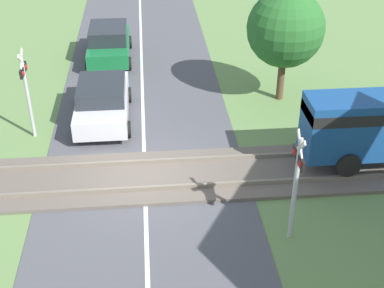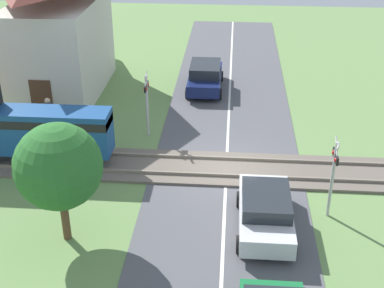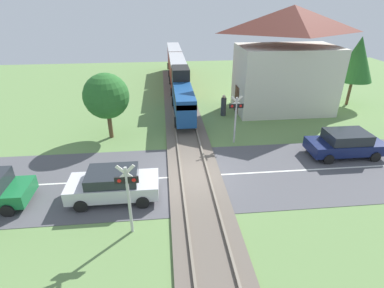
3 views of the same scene
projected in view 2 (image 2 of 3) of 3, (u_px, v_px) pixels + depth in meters
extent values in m
plane|color=#66894C|center=(226.00, 170.00, 22.77)|extent=(60.00, 60.00, 0.00)
cube|color=#515156|center=(226.00, 170.00, 22.77)|extent=(48.00, 6.40, 0.02)
cube|color=silver|center=(226.00, 170.00, 22.76)|extent=(48.00, 0.12, 0.00)
cube|color=#665B51|center=(226.00, 169.00, 22.75)|extent=(2.80, 48.00, 0.12)
cube|color=slate|center=(226.00, 175.00, 22.06)|extent=(0.10, 48.00, 0.12)
cube|color=slate|center=(227.00, 158.00, 23.33)|extent=(0.10, 48.00, 0.12)
cube|color=navy|center=(30.00, 130.00, 22.63)|extent=(1.35, 6.95, 1.90)
cube|color=black|center=(28.00, 119.00, 22.39)|extent=(1.37, 6.95, 0.36)
cylinder|color=black|center=(79.00, 160.00, 22.28)|extent=(0.14, 0.76, 0.76)
cylinder|color=black|center=(88.00, 144.00, 23.55)|extent=(0.14, 0.76, 0.76)
cube|color=silver|center=(265.00, 214.00, 18.86)|extent=(4.18, 1.82, 0.67)
cube|color=#23282D|center=(266.00, 200.00, 18.59)|extent=(2.30, 1.68, 0.49)
cylinder|color=black|center=(239.00, 199.00, 20.28)|extent=(0.60, 0.18, 0.60)
cylinder|color=black|center=(287.00, 201.00, 20.15)|extent=(0.60, 0.18, 0.60)
cylinder|color=black|center=(239.00, 244.00, 17.88)|extent=(0.60, 0.18, 0.60)
cylinder|color=black|center=(294.00, 247.00, 17.76)|extent=(0.60, 0.18, 0.60)
cube|color=#141E4C|center=(205.00, 79.00, 30.63)|extent=(4.33, 1.82, 0.65)
cube|color=#23282D|center=(205.00, 69.00, 30.34)|extent=(2.38, 1.68, 0.59)
cylinder|color=black|center=(220.00, 94.00, 29.47)|extent=(0.60, 0.18, 0.60)
cylinder|color=black|center=(187.00, 93.00, 29.60)|extent=(0.60, 0.18, 0.60)
cylinder|color=black|center=(222.00, 76.00, 31.96)|extent=(0.60, 0.18, 0.60)
cylinder|color=black|center=(191.00, 75.00, 32.09)|extent=(0.60, 0.18, 0.60)
cylinder|color=#B7B7B7|center=(332.00, 180.00, 19.16)|extent=(0.12, 0.12, 3.06)
cube|color=black|center=(336.00, 156.00, 18.70)|extent=(0.90, 0.08, 0.28)
sphere|color=red|center=(337.00, 160.00, 18.46)|extent=(0.18, 0.18, 0.18)
sphere|color=red|center=(334.00, 153.00, 18.94)|extent=(0.18, 0.18, 0.18)
cube|color=silver|center=(337.00, 149.00, 18.56)|extent=(0.72, 0.04, 0.72)
cube|color=silver|center=(337.00, 149.00, 18.56)|extent=(0.72, 0.04, 0.72)
cylinder|color=#B7B7B7|center=(147.00, 106.00, 24.97)|extent=(0.12, 0.12, 3.06)
cube|color=black|center=(146.00, 87.00, 24.51)|extent=(0.90, 0.08, 0.28)
sphere|color=red|center=(147.00, 85.00, 24.75)|extent=(0.18, 0.18, 0.18)
sphere|color=red|center=(145.00, 89.00, 24.27)|extent=(0.18, 0.18, 0.18)
cube|color=silver|center=(146.00, 81.00, 24.37)|extent=(0.72, 0.04, 0.72)
cube|color=silver|center=(146.00, 81.00, 24.37)|extent=(0.72, 0.04, 0.72)
cube|color=beige|center=(61.00, 48.00, 29.48)|extent=(7.54, 4.27, 5.14)
cube|color=#472D1E|center=(42.00, 100.00, 26.85)|extent=(0.06, 1.10, 2.10)
cylinder|color=#333338|center=(49.00, 117.00, 25.90)|extent=(0.42, 0.42, 1.42)
sphere|color=beige|center=(47.00, 101.00, 25.50)|extent=(0.26, 0.26, 0.26)
cylinder|color=brown|center=(80.00, 40.00, 35.76)|extent=(0.24, 0.24, 2.15)
cylinder|color=brown|center=(65.00, 218.00, 18.28)|extent=(0.28, 0.28, 1.65)
sphere|color=#286628|center=(58.00, 166.00, 17.32)|extent=(2.91, 2.91, 2.91)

